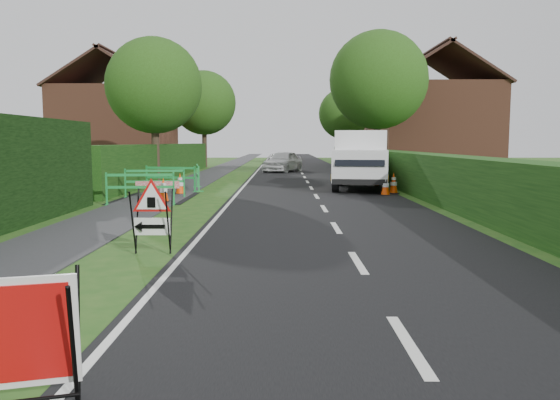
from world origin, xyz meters
name	(u,v)px	position (x,y,z in m)	size (l,w,h in m)	color
ground	(189,279)	(0.00, 0.00, 0.00)	(120.00, 120.00, 0.00)	#204F16
road_surface	(298,167)	(2.50, 35.00, 0.00)	(6.00, 90.00, 0.02)	black
footpath	(227,167)	(-3.00, 35.00, 0.01)	(2.00, 90.00, 0.02)	#2D2D30
hedge_west_far	(166,177)	(-5.00, 22.00, 0.00)	(1.00, 24.00, 1.80)	#14380F
hedge_east	(403,187)	(6.50, 16.00, 0.00)	(1.20, 50.00, 1.50)	#14380F
house_west	(117,127)	(-10.00, 30.00, 2.90)	(7.50, 7.40, 7.88)	brown
house_east_a	(433,127)	(11.00, 28.00, 2.90)	(7.50, 7.40, 7.88)	brown
house_east_b	(401,131)	(12.00, 42.00, 2.90)	(7.50, 7.40, 7.88)	brown
tree_nw	(154,86)	(-4.60, 18.00, 4.48)	(4.40, 4.40, 6.70)	#2D2116
tree_ne	(378,80)	(6.40, 22.00, 5.17)	(5.20, 5.20, 7.79)	#2D2116
tree_fw	(204,103)	(-4.60, 34.00, 4.83)	(4.80, 4.80, 7.24)	#2D2116
tree_fe	(344,114)	(6.40, 38.00, 4.22)	(4.20, 4.20, 6.33)	#2D2116
triangle_sign	(150,211)	(-0.93, 1.65, 0.76)	(0.75, 0.75, 1.09)	black
works_van	(361,158)	(4.50, 14.85, 1.26)	(2.79, 5.44, 2.37)	silver
traffic_cone_0	(386,185)	(5.00, 12.02, 0.39)	(0.38, 0.38, 0.79)	black
traffic_cone_1	(394,183)	(5.43, 12.72, 0.39)	(0.38, 0.38, 0.79)	black
traffic_cone_2	(379,177)	(5.49, 16.23, 0.39)	(0.38, 0.38, 0.79)	black
traffic_cone_3	(163,190)	(-2.49, 9.87, 0.39)	(0.38, 0.38, 0.79)	black
traffic_cone_4	(180,184)	(-2.45, 12.46, 0.39)	(0.38, 0.38, 0.79)	black
ped_barrier_0	(140,184)	(-3.01, 9.00, 0.63)	(2.08, 0.55, 1.00)	#1A923B
ped_barrier_1	(155,179)	(-3.12, 11.38, 0.63)	(2.09, 0.59, 1.00)	#1A923B
ped_barrier_2	(170,175)	(-3.01, 13.50, 0.63)	(2.09, 0.81, 1.00)	#1A923B
ped_barrier_3	(198,174)	(-2.10, 14.47, 0.63)	(0.73, 2.09, 1.00)	#1A923B
redwhite_plank	(158,198)	(-2.98, 11.16, 0.00)	(1.50, 0.04, 0.25)	red
hatchback_car	(283,161)	(1.33, 27.57, 0.68)	(1.61, 4.00, 1.36)	white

